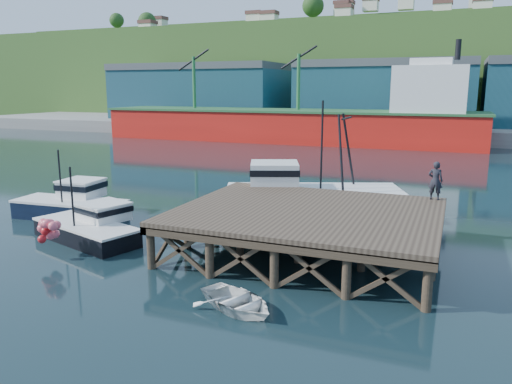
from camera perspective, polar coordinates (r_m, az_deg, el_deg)
The scene contains 12 objects.
ground at distance 26.24m, azimuth -5.75°, elevation -5.39°, with size 300.00×300.00×0.00m, color black.
wharf at distance 23.55m, azimuth 5.88°, elevation -2.49°, with size 12.00×10.00×2.62m.
far_quay at distance 93.13m, azimuth 14.81°, elevation 7.26°, with size 160.00×40.00×2.00m, color gray.
warehouse_left at distance 98.91m, azimuth -6.33°, elevation 11.01°, with size 32.00×16.00×9.00m, color #1B495B.
warehouse_mid at distance 87.94m, azimuth 14.57°, elevation 10.62°, with size 28.00×16.00×9.00m, color #1B495B.
cargo_ship at distance 73.14m, azimuth 5.96°, elevation 8.27°, with size 55.50×10.00×13.75m.
hillside at distance 122.75m, azimuth 16.93°, elevation 12.82°, with size 220.00×50.00×22.00m, color #2D511E.
boat_navy at distance 32.34m, azimuth -20.17°, elevation -1.21°, with size 6.97×3.91×4.25m.
boat_black at distance 27.20m, azimuth -18.40°, elevation -3.74°, with size 6.80×5.63×3.95m.
trawler at distance 30.42m, azimuth 6.09°, elevation -0.19°, with size 11.14×7.27×7.03m.
dinghy at distance 18.06m, azimuth -2.16°, elevation -12.35°, with size 2.35×3.29×0.68m, color white.
dockworker at distance 26.95m, azimuth 19.82°, elevation 1.23°, with size 0.72×0.47×1.97m, color black.
Camera 1 is at (11.77, -22.14, 7.72)m, focal length 35.00 mm.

